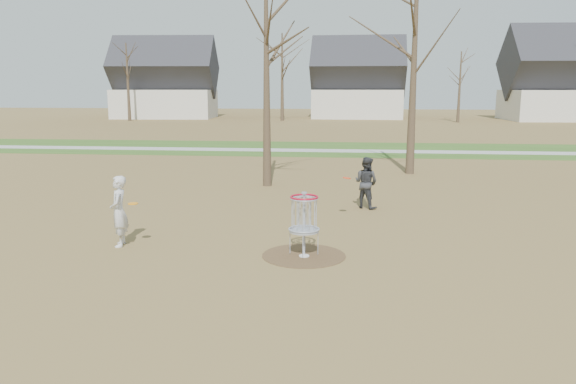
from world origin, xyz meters
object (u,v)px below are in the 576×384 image
Objects in this scene: player_throwing at (366,183)px; disc_grounded at (304,256)px; player_standing at (119,211)px; disc_golf_basket at (304,214)px.

player_throwing is 5.33m from disc_grounded.
player_standing is 7.35m from player_throwing.
disc_golf_basket is at bearing 98.18° from disc_grounded.
player_standing is at bearing 174.51° from disc_grounded.
player_standing is at bearing 175.56° from disc_golf_basket.
player_standing is 1.19× the size of disc_golf_basket.
player_throwing is at bearing 74.04° from disc_grounded.
disc_grounded is (4.22, -0.41, -0.78)m from player_standing.
disc_grounded is 0.90m from disc_golf_basket.
disc_golf_basket is (4.21, -0.33, 0.11)m from player_standing.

